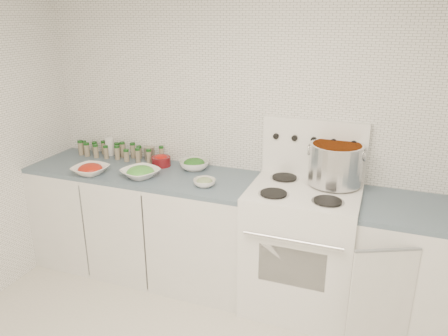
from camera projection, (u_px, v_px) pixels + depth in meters
room_walls at (156, 140)px, 1.93m from camera, size 3.54×3.04×2.52m
counter_left at (145, 221)px, 3.63m from camera, size 1.85×0.62×0.90m
stove at (301, 244)px, 3.18m from camera, size 0.76×0.70×1.36m
counter_right at (423, 272)px, 2.92m from camera, size 0.89×0.80×0.90m
stock_pot at (336, 162)px, 3.05m from camera, size 0.39×0.37×0.28m
bowl_tomato at (90, 169)px, 3.39m from camera, size 0.28×0.28×0.09m
bowl_snowpea at (140, 172)px, 3.32m from camera, size 0.35×0.35×0.09m
bowl_broccoli at (194, 164)px, 3.49m from camera, size 0.26×0.26×0.09m
bowl_zucchini at (204, 182)px, 3.16m from camera, size 0.17×0.17×0.07m
bowl_pepper at (161, 160)px, 3.57m from camera, size 0.15×0.15×0.10m
salt_canister at (110, 147)px, 3.83m from camera, size 0.10×0.10×0.15m
tin_can at (149, 153)px, 3.71m from camera, size 0.10×0.10×0.11m
spice_cluster at (115, 151)px, 3.76m from camera, size 0.81×0.16×0.14m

